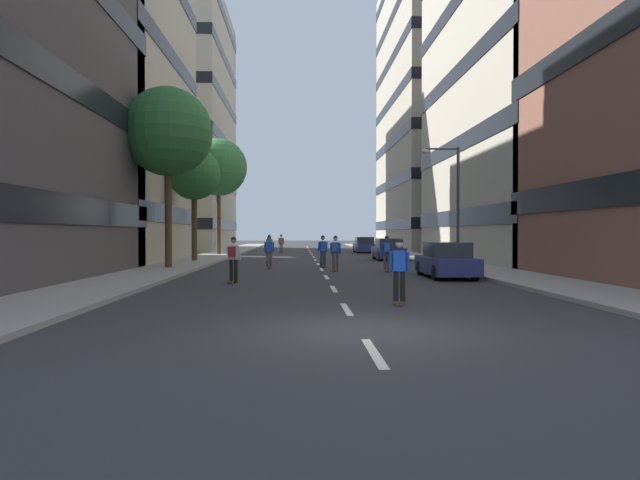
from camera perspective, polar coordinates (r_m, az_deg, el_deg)
name	(u,v)px	position (r m, az deg, el deg)	size (l,w,h in m)	color
ground_plane	(314,258)	(42.21, -0.61, -1.86)	(188.54, 188.54, 0.00)	#333335
sidewalk_left	(218,255)	(46.60, -10.53, -1.54)	(3.17, 86.42, 0.14)	#9E9991
sidewalk_right	(406,255)	(47.00, 8.94, -1.51)	(3.17, 86.42, 0.14)	#9E9991
lane_markings	(314,257)	(43.78, -0.67, -1.76)	(0.16, 72.20, 0.01)	silver
building_left_mid	(45,103)	(41.43, -26.62, 12.58)	(16.89, 16.39, 20.75)	#B2A893
building_left_far	(152,125)	(66.77, -17.02, 11.27)	(16.89, 20.40, 28.12)	#B2A893
building_right_mid	(578,44)	(43.53, 25.18, 17.86)	(16.89, 21.16, 29.37)	#BCB29E
building_right_far	(462,106)	(67.91, 14.53, 13.27)	(16.89, 23.71, 33.15)	#B2A893
parked_car_near	(388,250)	(38.97, 7.10, -1.05)	(1.82, 4.40, 1.52)	navy
parked_car_mid	(446,261)	(24.17, 12.95, -2.16)	(1.82, 4.40, 1.52)	navy
parked_car_far	(364,245)	(53.06, 4.61, -0.57)	(1.82, 4.40, 1.52)	navy
street_tree_near	(168,132)	(29.89, -15.46, 10.70)	(4.57, 4.57, 9.27)	#4C3823
street_tree_mid	(194,175)	(36.56, -12.90, 6.62)	(3.37, 3.37, 7.27)	#4C3823
street_tree_far	(218,168)	(47.32, -10.47, 7.38)	(4.81, 4.81, 9.69)	#4C3823
streetlamp_right	(451,193)	(31.26, 13.46, 4.80)	(2.13, 0.30, 6.50)	#3F3F44
skater_0	(269,250)	(29.63, -5.28, -1.06)	(0.54, 0.91, 1.78)	brown
skater_1	(387,251)	(27.18, 6.93, -1.16)	(0.55, 0.92, 1.78)	brown
skater_2	(281,242)	(53.12, -4.05, -0.23)	(0.55, 0.92, 1.78)	brown
skater_3	(335,251)	(27.53, 1.60, -1.13)	(0.57, 0.92, 1.78)	brown
skater_4	(323,250)	(30.59, 0.30, -1.00)	(0.57, 0.92, 1.78)	brown
skater_5	(233,256)	(21.31, -8.97, -1.69)	(0.57, 0.92, 1.78)	brown
skater_6	(399,268)	(14.84, 8.22, -2.86)	(0.56, 0.92, 1.78)	brown
skater_7	(269,244)	(45.17, -5.27, -0.44)	(0.56, 0.92, 1.78)	brown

